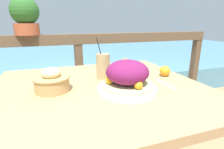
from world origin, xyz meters
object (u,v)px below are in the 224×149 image
drink_glass (103,66)px  bread_basket (52,81)px  salad_plate (127,78)px  potted_plant (25,15)px

drink_glass → bread_basket: 0.32m
salad_plate → bread_basket: 0.37m
drink_glass → bread_basket: size_ratio=1.36×
salad_plate → bread_basket: (-0.35, 0.12, -0.02)m
drink_glass → bread_basket: (-0.30, -0.11, -0.03)m
salad_plate → potted_plant: potted_plant is taller
bread_basket → potted_plant: potted_plant is taller
drink_glass → bread_basket: drink_glass is taller
salad_plate → drink_glass: bearing=103.8°
salad_plate → drink_glass: 0.24m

